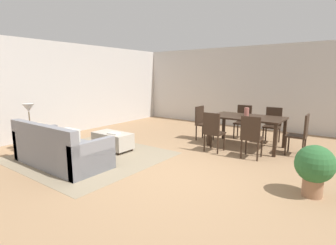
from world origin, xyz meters
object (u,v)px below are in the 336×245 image
dining_chair_near_right (251,135)px  vase_centerpiece (247,112)px  dining_chair_far_left (243,120)px  dining_chair_head_west (202,121)px  table_lamp (28,109)px  dining_table (247,120)px  book_on_ottoman (114,133)px  dining_chair_head_east (301,132)px  dining_chair_near_left (213,130)px  potted_plant (315,167)px  side_table (31,132)px  dining_chair_far_right (273,123)px  ottoman_table (113,140)px  couch (60,150)px

dining_chair_near_right → vase_centerpiece: vase_centerpiece is taller
dining_chair_far_left → dining_chair_head_west: bearing=-132.5°
table_lamp → dining_chair_near_right: size_ratio=0.57×
dining_chair_near_right → dining_chair_far_left: bearing=115.1°
dining_table → dining_chair_near_right: (0.42, -0.88, -0.16)m
book_on_ottoman → dining_chair_head_east: bearing=32.3°
dining_table → vase_centerpiece: size_ratio=8.16×
dining_chair_far_left → dining_chair_near_left: bearing=-91.5°
dining_chair_head_west → potted_plant: dining_chair_head_west is taller
dining_chair_head_west → book_on_ottoman: dining_chair_head_west is taller
side_table → vase_centerpiece: (3.80, 3.39, 0.40)m
dining_chair_far_left → dining_chair_far_right: (0.81, -0.05, 0.00)m
table_lamp → dining_chair_near_left: bearing=36.2°
side_table → dining_table: size_ratio=0.35×
dining_chair_far_right → vase_centerpiece: size_ratio=4.41×
vase_centerpiece → dining_chair_near_right: bearing=-64.0°
dining_chair_near_right → book_on_ottoman: 3.03m
table_lamp → book_on_ottoman: size_ratio=2.02×
dining_chair_head_west → book_on_ottoman: 2.47m
dining_table → dining_chair_head_east: 1.22m
dining_chair_near_right → dining_chair_far_right: (-0.01, 1.71, 0.00)m
side_table → dining_chair_far_right: size_ratio=0.65×
dining_chair_far_right → dining_chair_head_east: bearing=-46.4°
ottoman_table → dining_chair_near_right: 3.13m
couch → dining_chair_head_east: (3.71, 3.45, 0.23)m
side_table → book_on_ottoman: (1.53, 1.13, -0.03)m
couch → dining_chair_head_west: (1.27, 3.47, 0.23)m
book_on_ottoman → potted_plant: size_ratio=0.34×
dining_chair_near_right → vase_centerpiece: bearing=116.0°
dining_chair_far_right → dining_chair_far_left: bearing=176.2°
ottoman_table → potted_plant: 4.18m
couch → potted_plant: 4.46m
dining_chair_near_left → dining_table: bearing=63.0°
vase_centerpiece → book_on_ottoman: size_ratio=0.80×
potted_plant → side_table: bearing=-166.9°
couch → dining_chair_far_right: size_ratio=2.25×
side_table → vase_centerpiece: bearing=41.7°
side_table → dining_chair_far_right: bearing=44.7°
ottoman_table → dining_table: 3.28m
ottoman_table → book_on_ottoman: size_ratio=3.66×
dining_chair_far_right → dining_table: bearing=-115.8°
side_table → dining_chair_far_left: size_ratio=0.65×
book_on_ottoman → potted_plant: bearing=2.4°
potted_plant → dining_chair_head_west: bearing=145.1°
side_table → dining_chair_near_right: dining_chair_near_right is taller
ottoman_table → dining_chair_far_left: dining_chair_far_left is taller
dining_table → dining_chair_near_left: dining_chair_near_left is taller
couch → side_table: 1.35m
table_lamp → dining_table: table_lamp is taller
vase_centerpiece → potted_plant: bearing=-49.9°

